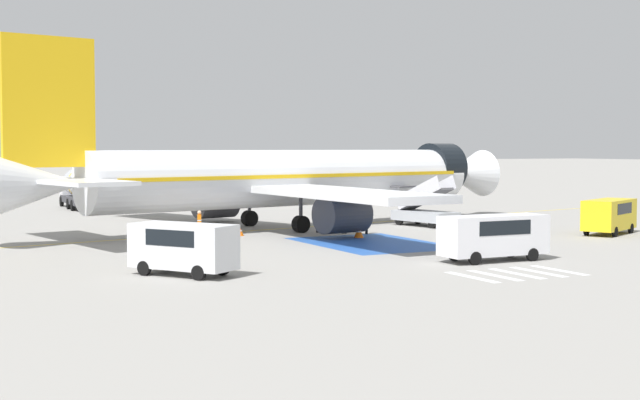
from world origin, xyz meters
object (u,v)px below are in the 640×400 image
at_px(ground_crew_2, 344,219).
at_px(fuel_tanker, 80,188).
at_px(service_van_0, 609,214).
at_px(service_van_1, 494,234).
at_px(traffic_cone_0, 240,231).
at_px(traffic_cone_1, 359,232).
at_px(ground_crew_3, 318,217).
at_px(airliner, 284,179).
at_px(boarding_stairs_forward, 425,213).
at_px(service_van_2, 183,245).
at_px(ground_crew_0, 199,223).
at_px(ground_crew_1, 367,219).

bearing_deg(ground_crew_2, fuel_tanker, -47.74).
height_order(service_van_0, service_van_1, service_van_1).
distance_m(traffic_cone_0, traffic_cone_1, 7.49).
xyz_separation_m(ground_crew_3, traffic_cone_1, (0.79, -4.00, -0.65)).
distance_m(airliner, boarding_stairs_forward, 10.37).
bearing_deg(service_van_2, fuel_tanker, -130.41).
relative_size(service_van_2, traffic_cone_0, 8.41).
xyz_separation_m(fuel_tanker, ground_crew_0, (0.47, -31.76, -0.78)).
bearing_deg(fuel_tanker, traffic_cone_0, -80.87).
height_order(ground_crew_2, traffic_cone_1, ground_crew_2).
bearing_deg(boarding_stairs_forward, service_van_1, -124.89).
height_order(fuel_tanker, service_van_0, fuel_tanker).
distance_m(airliner, ground_crew_1, 7.12).
xyz_separation_m(boarding_stairs_forward, ground_crew_3, (-8.93, -1.08, 0.05)).
bearing_deg(service_van_2, service_van_0, 156.16).
distance_m(boarding_stairs_forward, ground_crew_2, 8.11).
relative_size(boarding_stairs_forward, service_van_1, 1.01).
relative_size(service_van_2, traffic_cone_1, 7.25).
xyz_separation_m(ground_crew_2, traffic_cone_0, (-6.52, 1.68, -0.64)).
bearing_deg(ground_crew_0, boarding_stairs_forward, 119.34).
relative_size(service_van_2, ground_crew_3, 2.85).
height_order(service_van_2, ground_crew_3, service_van_2).
height_order(boarding_stairs_forward, ground_crew_0, boarding_stairs_forward).
bearing_deg(airliner, service_van_1, -6.00).
height_order(ground_crew_0, ground_crew_1, ground_crew_0).
xyz_separation_m(boarding_stairs_forward, service_van_2, (-22.81, -15.86, 0.39)).
relative_size(fuel_tanker, ground_crew_0, 5.24).
bearing_deg(ground_crew_2, ground_crew_1, 167.55).
relative_size(service_van_1, ground_crew_3, 3.17).
bearing_deg(ground_crew_2, service_van_0, 176.51).
relative_size(service_van_2, ground_crew_1, 2.95).
xyz_separation_m(airliner, ground_crew_3, (0.79, -3.69, -2.42)).
height_order(ground_crew_3, traffic_cone_0, ground_crew_3).
distance_m(service_van_2, traffic_cone_1, 18.23).
height_order(ground_crew_0, traffic_cone_0, ground_crew_0).
distance_m(service_van_0, ground_crew_0, 25.88).
bearing_deg(airliner, ground_crew_2, 10.22).
relative_size(airliner, ground_crew_2, 24.53).
relative_size(service_van_0, ground_crew_3, 3.00).
distance_m(service_van_0, service_van_1, 16.75).
bearing_deg(service_van_1, ground_crew_2, -179.39).
relative_size(airliner, ground_crew_1, 24.00).
bearing_deg(ground_crew_2, boarding_stairs_forward, -137.99).
bearing_deg(boarding_stairs_forward, fuel_tanker, 109.89).
height_order(service_van_0, ground_crew_1, service_van_0).
distance_m(airliner, service_van_2, 22.73).
xyz_separation_m(fuel_tanker, service_van_0, (25.05, -39.86, -0.50)).
distance_m(service_van_2, ground_crew_3, 20.28).
bearing_deg(ground_crew_0, ground_crew_3, 119.87).
bearing_deg(ground_crew_2, airliner, -43.81).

